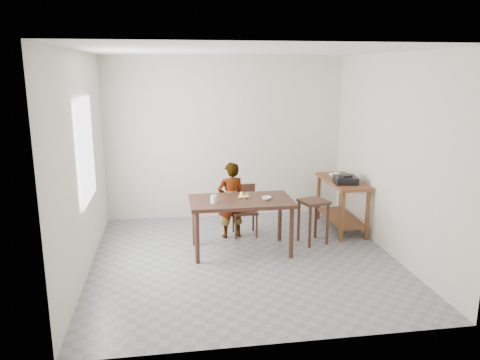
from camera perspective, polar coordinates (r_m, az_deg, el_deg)
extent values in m
cube|color=gray|center=(6.36, 0.56, -9.81)|extent=(4.00, 4.00, 0.04)
cube|color=white|center=(5.86, 0.63, 15.68)|extent=(4.00, 4.00, 0.04)
cube|color=beige|center=(7.93, -1.81, 5.13)|extent=(4.00, 0.04, 2.70)
cube|color=beige|center=(4.03, 5.32, -2.99)|extent=(4.00, 0.04, 2.70)
cube|color=beige|center=(5.97, -18.90, 1.70)|extent=(0.04, 4.00, 2.70)
cube|color=beige|center=(6.59, 18.20, 2.79)|extent=(0.04, 4.00, 2.70)
cube|color=white|center=(6.13, -18.23, 3.47)|extent=(0.02, 1.10, 1.30)
imported|color=white|center=(6.99, -1.12, -2.48)|extent=(0.47, 0.35, 1.15)
cylinder|color=white|center=(6.21, -3.21, -2.35)|extent=(0.09, 0.09, 0.11)
imported|color=white|center=(6.38, 3.24, -2.23)|extent=(0.16, 0.16, 0.04)
imported|color=white|center=(7.62, 11.59, 0.54)|extent=(0.28, 0.28, 0.06)
cube|color=black|center=(7.24, 12.75, 0.02)|extent=(0.37, 0.37, 0.11)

